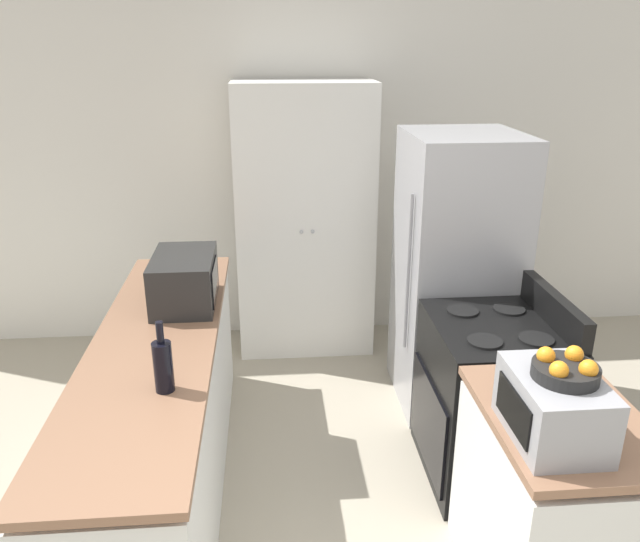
# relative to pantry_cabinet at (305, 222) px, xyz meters

# --- Properties ---
(wall_back) EXTENTS (7.00, 0.06, 2.60)m
(wall_back) POSITION_rel_pantry_cabinet_xyz_m (0.01, 0.30, 0.30)
(wall_back) COLOR silver
(wall_back) RESTS_ON ground_plane
(counter_left) EXTENTS (0.60, 2.41, 0.89)m
(counter_left) POSITION_rel_pantry_cabinet_xyz_m (-0.84, -1.66, -0.57)
(counter_left) COLOR silver
(counter_left) RESTS_ON ground_plane
(counter_right) EXTENTS (0.60, 0.83, 0.89)m
(counter_right) POSITION_rel_pantry_cabinet_xyz_m (0.86, -2.45, -0.57)
(counter_right) COLOR silver
(counter_right) RESTS_ON ground_plane
(pantry_cabinet) EXTENTS (1.00, 0.52, 2.00)m
(pantry_cabinet) POSITION_rel_pantry_cabinet_xyz_m (0.00, 0.00, 0.00)
(pantry_cabinet) COLOR white
(pantry_cabinet) RESTS_ON ground_plane
(stove) EXTENTS (0.66, 0.75, 1.05)m
(stove) POSITION_rel_pantry_cabinet_xyz_m (0.89, -1.64, -0.54)
(stove) COLOR black
(stove) RESTS_ON ground_plane
(refrigerator) EXTENTS (0.70, 0.76, 1.75)m
(refrigerator) POSITION_rel_pantry_cabinet_xyz_m (0.90, -0.84, -0.12)
(refrigerator) COLOR #A3A3A8
(refrigerator) RESTS_ON ground_plane
(microwave) EXTENTS (0.33, 0.51, 0.28)m
(microwave) POSITION_rel_pantry_cabinet_xyz_m (-0.73, -1.22, 0.03)
(microwave) COLOR black
(microwave) RESTS_ON counter_left
(wine_bottle) EXTENTS (0.08, 0.08, 0.31)m
(wine_bottle) POSITION_rel_pantry_cabinet_xyz_m (-0.72, -2.13, 0.01)
(wine_bottle) COLOR black
(wine_bottle) RESTS_ON counter_left
(toaster_oven) EXTENTS (0.30, 0.42, 0.25)m
(toaster_oven) POSITION_rel_pantry_cabinet_xyz_m (0.74, -2.58, 0.02)
(toaster_oven) COLOR #939399
(toaster_oven) RESTS_ON counter_right
(fruit_bowl) EXTENTS (0.23, 0.23, 0.10)m
(fruit_bowl) POSITION_rel_pantry_cabinet_xyz_m (0.76, -2.59, 0.18)
(fruit_bowl) COLOR black
(fruit_bowl) RESTS_ON toaster_oven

